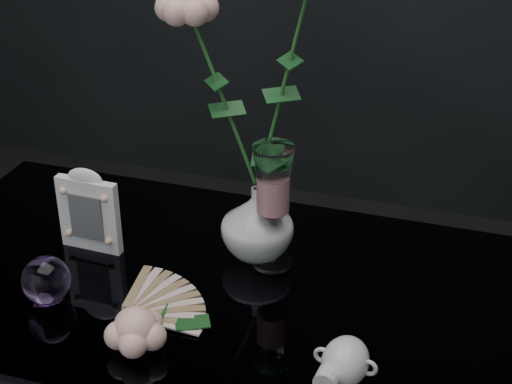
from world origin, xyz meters
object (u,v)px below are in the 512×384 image
(vase, at_px, (257,222))
(wine_glass, at_px, (273,207))
(paperweight, at_px, (46,280))
(loose_rose, at_px, (136,329))
(pearl_jar, at_px, (345,360))
(picture_frame, at_px, (89,209))

(vase, height_order, wine_glass, wine_glass)
(paperweight, bearing_deg, loose_rose, -18.77)
(vase, relative_size, pearl_jar, 0.55)
(loose_rose, bearing_deg, wine_glass, 67.95)
(vase, height_order, paperweight, vase)
(wine_glass, bearing_deg, vase, 148.59)
(paperweight, height_order, pearl_jar, paperweight)
(vase, xyz_separation_m, pearl_jar, (0.20, -0.26, -0.03))
(vase, bearing_deg, paperweight, -140.44)
(vase, relative_size, loose_rose, 0.66)
(vase, bearing_deg, picture_frame, -166.32)
(vase, relative_size, wine_glass, 0.59)
(pearl_jar, bearing_deg, paperweight, -178.99)
(loose_rose, height_order, pearl_jar, same)
(paperweight, distance_m, loose_rose, 0.19)
(vase, distance_m, picture_frame, 0.28)
(loose_rose, distance_m, pearl_jar, 0.30)
(wine_glass, height_order, loose_rose, wine_glass)
(paperweight, distance_m, pearl_jar, 0.47)
(paperweight, relative_size, loose_rose, 0.39)
(pearl_jar, bearing_deg, loose_rose, -169.74)
(picture_frame, relative_size, pearl_jar, 0.67)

